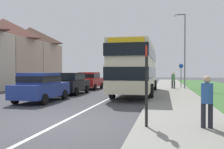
# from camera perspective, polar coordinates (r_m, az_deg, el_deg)

# --- Properties ---
(ground_plane) EXTENTS (120.00, 120.00, 0.00)m
(ground_plane) POSITION_cam_1_polar(r_m,az_deg,el_deg) (8.90, -11.75, -10.92)
(ground_plane) COLOR #424247
(lane_marking_centre) EXTENTS (0.14, 60.00, 0.01)m
(lane_marking_centre) POSITION_cam_1_polar(r_m,az_deg,el_deg) (16.45, -0.34, -5.44)
(lane_marking_centre) COLOR silver
(lane_marking_centre) RESTS_ON ground_plane
(pavement_near_side) EXTENTS (3.20, 68.00, 0.12)m
(pavement_near_side) POSITION_cam_1_polar(r_m,az_deg,el_deg) (14.09, 14.84, -6.31)
(pavement_near_side) COLOR gray
(pavement_near_side) RESTS_ON ground_plane
(double_decker_bus) EXTENTS (2.80, 10.53, 3.70)m
(double_decker_bus) POSITION_cam_1_polar(r_m,az_deg,el_deg) (18.58, 5.69, 1.89)
(double_decker_bus) COLOR beige
(double_decker_bus) RESTS_ON ground_plane
(parked_car_blue) EXTENTS (1.93, 4.28, 1.70)m
(parked_car_blue) POSITION_cam_1_polar(r_m,az_deg,el_deg) (14.90, -16.20, -2.56)
(parked_car_blue) COLOR navy
(parked_car_blue) RESTS_ON ground_plane
(parked_car_black) EXTENTS (1.97, 3.96, 1.66)m
(parked_car_black) POSITION_cam_1_polar(r_m,az_deg,el_deg) (19.30, -9.56, -1.82)
(parked_car_black) COLOR black
(parked_car_black) RESTS_ON ground_plane
(parked_car_red) EXTENTS (1.93, 3.92, 1.67)m
(parked_car_red) POSITION_cam_1_polar(r_m,az_deg,el_deg) (24.08, -5.23, -1.26)
(parked_car_red) COLOR #B21E1E
(parked_car_red) RESTS_ON ground_plane
(pedestrian_at_stop) EXTENTS (0.34, 0.34, 1.67)m
(pedestrian_at_stop) POSITION_cam_1_polar(r_m,az_deg,el_deg) (7.80, 21.23, -5.38)
(pedestrian_at_stop) COLOR #23232D
(pedestrian_at_stop) RESTS_ON ground_plane
(pedestrian_walking_away) EXTENTS (0.34, 0.34, 1.67)m
(pedestrian_walking_away) POSITION_cam_1_polar(r_m,az_deg,el_deg) (24.11, 14.08, -1.14)
(pedestrian_walking_away) COLOR #23232D
(pedestrian_walking_away) RESTS_ON ground_plane
(bus_stop_sign) EXTENTS (0.09, 0.52, 2.60)m
(bus_stop_sign) POSITION_cam_1_polar(r_m,az_deg,el_deg) (7.49, 8.04, -1.26)
(bus_stop_sign) COLOR black
(bus_stop_sign) RESTS_ON ground_plane
(cycle_route_sign) EXTENTS (0.44, 0.08, 2.52)m
(cycle_route_sign) POSITION_cam_1_polar(r_m,az_deg,el_deg) (25.93, 15.77, -0.00)
(cycle_route_sign) COLOR slate
(cycle_route_sign) RESTS_ON ground_plane
(street_lamp_mid) EXTENTS (1.14, 0.20, 7.25)m
(street_lamp_mid) POSITION_cam_1_polar(r_m,az_deg,el_deg) (24.60, 16.35, 6.35)
(street_lamp_mid) COLOR slate
(street_lamp_mid) RESTS_ON ground_plane
(house_terrace_far_side) EXTENTS (6.74, 16.40, 7.59)m
(house_terrace_far_side) POSITION_cam_1_polar(r_m,az_deg,el_deg) (29.71, -23.97, 4.63)
(house_terrace_far_side) COLOR beige
(house_terrace_far_side) RESTS_ON ground_plane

